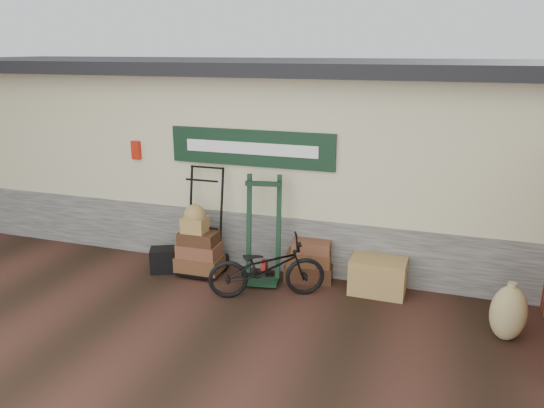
# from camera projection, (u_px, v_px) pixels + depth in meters

# --- Properties ---
(ground) EXTENTS (80.00, 80.00, 0.00)m
(ground) POSITION_uv_depth(u_px,v_px,m) (248.00, 296.00, 7.55)
(ground) COLOR black
(ground) RESTS_ON ground
(station_building) EXTENTS (14.40, 4.10, 3.20)m
(station_building) POSITION_uv_depth(u_px,v_px,m) (301.00, 151.00, 9.58)
(station_building) COLOR #4C4C47
(station_building) RESTS_ON ground
(porter_trolley) EXTENTS (0.85, 0.64, 1.68)m
(porter_trolley) POSITION_uv_depth(u_px,v_px,m) (203.00, 220.00, 8.21)
(porter_trolley) COLOR black
(porter_trolley) RESTS_ON ground
(green_barrow) EXTENTS (0.66, 0.59, 1.61)m
(green_barrow) POSITION_uv_depth(u_px,v_px,m) (263.00, 230.00, 7.86)
(green_barrow) COLOR black
(green_barrow) RESTS_ON ground
(suitcase_stack) EXTENTS (0.77, 0.54, 0.63)m
(suitcase_stack) POSITION_uv_depth(u_px,v_px,m) (309.00, 260.00, 8.03)
(suitcase_stack) COLOR #361A11
(suitcase_stack) RESTS_ON ground
(wicker_hamper) EXTENTS (0.79, 0.52, 0.51)m
(wicker_hamper) POSITION_uv_depth(u_px,v_px,m) (378.00, 276.00, 7.60)
(wicker_hamper) COLOR brown
(wicker_hamper) RESTS_ON ground
(black_trunk) EXTENTS (0.48, 0.45, 0.38)m
(black_trunk) POSITION_uv_depth(u_px,v_px,m) (163.00, 260.00, 8.35)
(black_trunk) COLOR black
(black_trunk) RESTS_ON ground
(bicycle) EXTENTS (1.21, 1.74, 0.96)m
(bicycle) POSITION_uv_depth(u_px,v_px,m) (267.00, 264.00, 7.43)
(bicycle) COLOR black
(bicycle) RESTS_ON ground
(burlap_sack_left) EXTENTS (0.54, 0.50, 0.70)m
(burlap_sack_left) POSITION_uv_depth(u_px,v_px,m) (508.00, 313.00, 6.34)
(burlap_sack_left) COLOR olive
(burlap_sack_left) RESTS_ON ground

